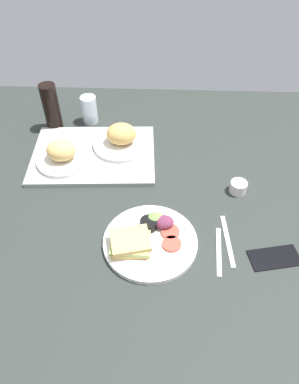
% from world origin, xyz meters
% --- Properties ---
extents(ground_plane, '(1.90, 1.50, 0.03)m').
position_xyz_m(ground_plane, '(0.00, 0.00, -0.01)').
color(ground_plane, '#282D2B').
extents(serving_tray, '(0.47, 0.35, 0.02)m').
position_xyz_m(serving_tray, '(-0.20, 0.25, 0.01)').
color(serving_tray, '#9EA0A3').
rests_on(serving_tray, ground_plane).
extents(bread_plate_near, '(0.19, 0.19, 0.08)m').
position_xyz_m(bread_plate_near, '(-0.30, 0.20, 0.05)').
color(bread_plate_near, white).
rests_on(bread_plate_near, serving_tray).
extents(bread_plate_far, '(0.21, 0.21, 0.09)m').
position_xyz_m(bread_plate_far, '(-0.10, 0.30, 0.05)').
color(bread_plate_far, white).
rests_on(bread_plate_far, serving_tray).
extents(plate_with_salad, '(0.28, 0.28, 0.05)m').
position_xyz_m(plate_with_salad, '(0.02, -0.14, 0.02)').
color(plate_with_salad, white).
rests_on(plate_with_salad, ground_plane).
extents(drinking_glass, '(0.06, 0.06, 0.11)m').
position_xyz_m(drinking_glass, '(-0.24, 0.48, 0.06)').
color(drinking_glass, silver).
rests_on(drinking_glass, ground_plane).
extents(soda_bottle, '(0.06, 0.06, 0.19)m').
position_xyz_m(soda_bottle, '(-0.38, 0.43, 0.09)').
color(soda_bottle, black).
rests_on(soda_bottle, ground_plane).
extents(espresso_cup, '(0.06, 0.06, 0.04)m').
position_xyz_m(espresso_cup, '(0.32, 0.08, 0.02)').
color(espresso_cup, silver).
rests_on(espresso_cup, ground_plane).
extents(fork, '(0.03, 0.17, 0.01)m').
position_xyz_m(fork, '(0.23, -0.16, 0.00)').
color(fork, '#B7B7BC').
rests_on(fork, ground_plane).
extents(knife, '(0.03, 0.19, 0.01)m').
position_xyz_m(knife, '(0.26, -0.12, 0.00)').
color(knife, '#B7B7BC').
rests_on(knife, ground_plane).
extents(cell_phone, '(0.16, 0.10, 0.01)m').
position_xyz_m(cell_phone, '(0.39, -0.18, 0.00)').
color(cell_phone, black).
rests_on(cell_phone, ground_plane).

